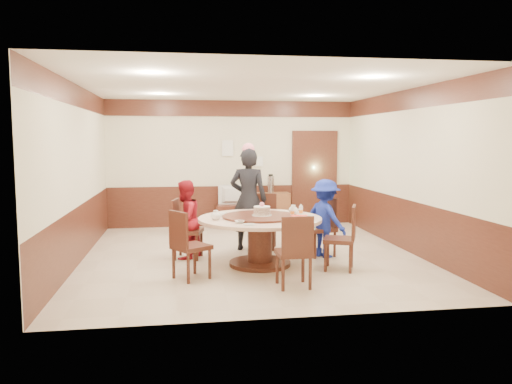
{
  "coord_description": "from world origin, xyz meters",
  "views": [
    {
      "loc": [
        -1.15,
        -8.15,
        1.94
      ],
      "look_at": [
        0.05,
        -0.28,
        1.1
      ],
      "focal_mm": 35.0,
      "sensor_mm": 36.0,
      "label": 1
    }
  ],
  "objects": [
    {
      "name": "bowl_3",
      "position": [
        0.73,
        -0.84,
        0.77
      ],
      "size": [
        0.14,
        0.14,
        0.04
      ],
      "primitive_type": "imported",
      "color": "white",
      "rests_on": "banquet_table"
    },
    {
      "name": "chair_1",
      "position": [
        0.32,
        0.52,
        0.3
      ],
      "size": [
        0.54,
        0.54,
        0.97
      ],
      "rotation": [
        0.0,
        0.0,
        2.89
      ],
      "color": "#462016",
      "rests_on": "ground"
    },
    {
      "name": "television",
      "position": [
        0.05,
        2.75,
        0.72
      ],
      "size": [
        0.77,
        0.2,
        0.44
      ],
      "primitive_type": "imported",
      "rotation": [
        0.0,
        0.0,
        3.02
      ],
      "color": "gray",
      "rests_on": "tv_stand"
    },
    {
      "name": "birthday_cake",
      "position": [
        0.08,
        -0.69,
        0.85
      ],
      "size": [
        0.31,
        0.31,
        0.21
      ],
      "color": "white",
      "rests_on": "banquet_table"
    },
    {
      "name": "person_standing",
      "position": [
        0.02,
        0.44,
        0.9
      ],
      "size": [
        0.75,
        0.61,
        1.79
      ],
      "primitive_type": "imported",
      "rotation": [
        0.0,
        0.0,
        2.83
      ],
      "color": "black",
      "rests_on": "ground"
    },
    {
      "name": "notice_left",
      "position": [
        -0.1,
        2.96,
        1.75
      ],
      "size": [
        0.25,
        0.0,
        0.35
      ],
      "primitive_type": "cube",
      "color": "white",
      "rests_on": "room"
    },
    {
      "name": "chair_3",
      "position": [
        -1.04,
        -1.29,
        0.3
      ],
      "size": [
        0.61,
        0.61,
        0.97
      ],
      "rotation": [
        0.0,
        0.0,
        5.3
      ],
      "color": "#462016",
      "rests_on": "ground"
    },
    {
      "name": "bowl_0",
      "position": [
        -0.5,
        -0.35,
        0.77
      ],
      "size": [
        0.16,
        0.16,
        0.04
      ],
      "primitive_type": "imported",
      "color": "white",
      "rests_on": "banquet_table"
    },
    {
      "name": "chair_4",
      "position": [
        0.31,
        -1.88,
        0.3
      ],
      "size": [
        0.45,
        0.46,
        0.97
      ],
      "rotation": [
        0.0,
        0.0,
        6.3
      ],
      "color": "#462016",
      "rests_on": "ground"
    },
    {
      "name": "tv_stand",
      "position": [
        0.05,
        2.75,
        0.25
      ],
      "size": [
        0.85,
        0.45,
        0.5
      ],
      "primitive_type": "cube",
      "color": "#462016",
      "rests_on": "ground"
    },
    {
      "name": "notice_right",
      "position": [
        0.55,
        2.96,
        1.45
      ],
      "size": [
        0.3,
        0.0,
        0.22
      ],
      "primitive_type": "cube",
      "color": "white",
      "rests_on": "room"
    },
    {
      "name": "teapot_left",
      "position": [
        -0.64,
        -0.82,
        0.81
      ],
      "size": [
        0.17,
        0.15,
        0.13
      ],
      "primitive_type": "ellipsoid",
      "color": "white",
      "rests_on": "banquet_table"
    },
    {
      "name": "saucer_far",
      "position": [
        0.5,
        -0.18,
        0.76
      ],
      "size": [
        0.18,
        0.18,
        0.01
      ],
      "primitive_type": "cylinder",
      "color": "white",
      "rests_on": "banquet_table"
    },
    {
      "name": "side_cabinet",
      "position": [
        0.86,
        2.78,
        0.38
      ],
      "size": [
        0.8,
        0.4,
        0.75
      ],
      "primitive_type": "cube",
      "color": "brown",
      "rests_on": "ground"
    },
    {
      "name": "teapot_right",
      "position": [
        0.64,
        -0.4,
        0.81
      ],
      "size": [
        0.17,
        0.15,
        0.13
      ],
      "primitive_type": "ellipsoid",
      "color": "white",
      "rests_on": "banquet_table"
    },
    {
      "name": "person_red",
      "position": [
        -1.09,
        -0.04,
        0.64
      ],
      "size": [
        0.74,
        0.79,
        1.28
      ],
      "primitive_type": "imported",
      "rotation": [
        0.0,
        0.0,
        4.15
      ],
      "color": "maroon",
      "rests_on": "ground"
    },
    {
      "name": "bowl_2",
      "position": [
        -0.32,
        -1.16,
        0.77
      ],
      "size": [
        0.14,
        0.14,
        0.04
      ],
      "primitive_type": "imported",
      "color": "white",
      "rests_on": "banquet_table"
    },
    {
      "name": "person_blue",
      "position": [
        1.21,
        -0.28,
        0.64
      ],
      "size": [
        0.82,
        0.96,
        1.29
      ],
      "primitive_type": "imported",
      "rotation": [
        0.0,
        0.0,
        2.08
      ],
      "color": "navy",
      "rests_on": "ground"
    },
    {
      "name": "bottle_0",
      "position": [
        0.55,
        -0.72,
        0.83
      ],
      "size": [
        0.06,
        0.06,
        0.16
      ],
      "primitive_type": "cylinder",
      "color": "white",
      "rests_on": "banquet_table"
    },
    {
      "name": "chair_0",
      "position": [
        1.17,
        -0.18,
        0.3
      ],
      "size": [
        0.53,
        0.52,
        0.97
      ],
      "rotation": [
        0.0,
        0.0,
        1.77
      ],
      "color": "#462016",
      "rests_on": "ground"
    },
    {
      "name": "saucer_near",
      "position": [
        -0.2,
        -1.33,
        0.76
      ],
      "size": [
        0.18,
        0.18,
        0.01
      ],
      "primitive_type": "cylinder",
      "color": "white",
      "rests_on": "banquet_table"
    },
    {
      "name": "banquet_table",
      "position": [
        0.05,
        -0.68,
        0.53
      ],
      "size": [
        1.9,
        1.9,
        0.78
      ],
      "color": "#462016",
      "rests_on": "ground"
    },
    {
      "name": "chair_2",
      "position": [
        -1.06,
        -0.04,
        0.3
      ],
      "size": [
        0.54,
        0.53,
        0.97
      ],
      "rotation": [
        0.0,
        0.0,
        4.46
      ],
      "color": "#462016",
      "rests_on": "ground"
    },
    {
      "name": "thermos",
      "position": [
        0.85,
        2.78,
        0.94
      ],
      "size": [
        0.15,
        0.15,
        0.38
      ],
      "primitive_type": "cylinder",
      "color": "silver",
      "rests_on": "side_cabinet"
    },
    {
      "name": "chair_5",
      "position": [
        1.19,
        -1.13,
        0.3
      ],
      "size": [
        0.58,
        0.58,
        0.97
      ],
      "rotation": [
        0.0,
        0.0,
        7.46
      ],
      "color": "#462016",
      "rests_on": "ground"
    },
    {
      "name": "shrimp_platter",
      "position": [
        0.6,
        -1.0,
        0.78
      ],
      "size": [
        0.3,
        0.2,
        0.06
      ],
      "color": "white",
      "rests_on": "banquet_table"
    },
    {
      "name": "bottle_1",
      "position": [
        0.71,
        -0.63,
        0.83
      ],
      "size": [
        0.06,
        0.06,
        0.16
      ],
      "primitive_type": "cylinder",
      "color": "white",
      "rests_on": "banquet_table"
    },
    {
      "name": "room",
      "position": [
        0.01,
        0.01,
        1.08
      ],
      "size": [
        6.0,
        6.04,
        2.84
      ],
      "color": "beige",
      "rests_on": "ground"
    },
    {
      "name": "bowl_1",
      "position": [
        0.41,
        -1.2,
        0.77
      ],
      "size": [
        0.15,
        0.15,
        0.05
      ],
      "primitive_type": "imported",
      "color": "white",
      "rests_on": "banquet_table"
    }
  ]
}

